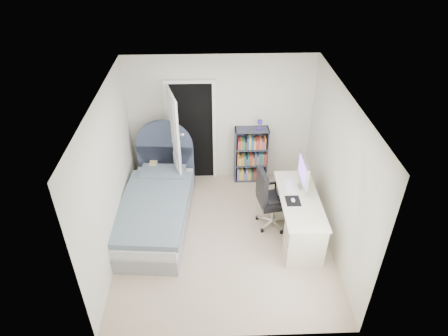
{
  "coord_description": "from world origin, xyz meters",
  "views": [
    {
      "loc": [
        -0.17,
        -4.82,
        4.69
      ],
      "look_at": [
        0.01,
        0.4,
        1.13
      ],
      "focal_mm": 32.0,
      "sensor_mm": 36.0,
      "label": 1
    }
  ],
  "objects_px": {
    "floor_lamp": "(183,168)",
    "bookcase": "(251,157)",
    "nightstand": "(156,172)",
    "desk": "(298,215)",
    "bed": "(157,206)",
    "office_chair": "(269,196)"
  },
  "relations": [
    {
      "from": "bed",
      "to": "office_chair",
      "type": "distance_m",
      "value": 1.92
    },
    {
      "from": "bed",
      "to": "desk",
      "type": "height_order",
      "value": "bed"
    },
    {
      "from": "nightstand",
      "to": "bookcase",
      "type": "bearing_deg",
      "value": 8.11
    },
    {
      "from": "nightstand",
      "to": "bookcase",
      "type": "height_order",
      "value": "bookcase"
    },
    {
      "from": "bed",
      "to": "nightstand",
      "type": "distance_m",
      "value": 0.94
    },
    {
      "from": "bed",
      "to": "floor_lamp",
      "type": "relative_size",
      "value": 1.83
    },
    {
      "from": "nightstand",
      "to": "office_chair",
      "type": "bearing_deg",
      "value": -29.05
    },
    {
      "from": "floor_lamp",
      "to": "desk",
      "type": "relative_size",
      "value": 0.84
    },
    {
      "from": "floor_lamp",
      "to": "office_chair",
      "type": "xyz_separation_m",
      "value": [
        1.47,
        -0.99,
        0.08
      ]
    },
    {
      "from": "nightstand",
      "to": "bookcase",
      "type": "relative_size",
      "value": 0.44
    },
    {
      "from": "desk",
      "to": "floor_lamp",
      "type": "bearing_deg",
      "value": 147.36
    },
    {
      "from": "floor_lamp",
      "to": "nightstand",
      "type": "bearing_deg",
      "value": 167.45
    },
    {
      "from": "nightstand",
      "to": "office_chair",
      "type": "xyz_separation_m",
      "value": [
        1.98,
        -1.1,
        0.22
      ]
    },
    {
      "from": "desk",
      "to": "office_chair",
      "type": "height_order",
      "value": "desk"
    },
    {
      "from": "floor_lamp",
      "to": "bookcase",
      "type": "xyz_separation_m",
      "value": [
        1.31,
        0.37,
        -0.01
      ]
    },
    {
      "from": "floor_lamp",
      "to": "bookcase",
      "type": "bearing_deg",
      "value": 15.95
    },
    {
      "from": "nightstand",
      "to": "desk",
      "type": "xyz_separation_m",
      "value": [
        2.44,
        -1.35,
        0.02
      ]
    },
    {
      "from": "bed",
      "to": "desk",
      "type": "distance_m",
      "value": 2.37
    },
    {
      "from": "bookcase",
      "to": "desk",
      "type": "relative_size",
      "value": 0.86
    },
    {
      "from": "nightstand",
      "to": "office_chair",
      "type": "relative_size",
      "value": 0.53
    },
    {
      "from": "office_chair",
      "to": "nightstand",
      "type": "bearing_deg",
      "value": 150.95
    },
    {
      "from": "desk",
      "to": "nightstand",
      "type": "bearing_deg",
      "value": 151.08
    }
  ]
}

